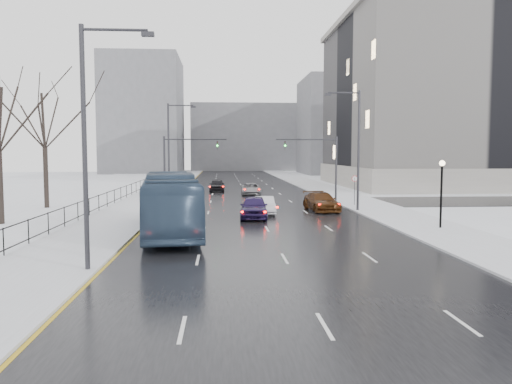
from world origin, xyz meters
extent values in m
cube|color=black|center=(0.00, 60.00, 0.02)|extent=(16.00, 150.00, 0.04)
cube|color=black|center=(0.00, 48.00, 0.02)|extent=(130.00, 10.00, 0.04)
cube|color=silver|center=(-10.50, 60.00, 0.08)|extent=(5.00, 150.00, 0.16)
cube|color=silver|center=(10.50, 60.00, 0.08)|extent=(5.00, 150.00, 0.16)
cube|color=white|center=(-20.00, 60.00, 0.06)|extent=(14.00, 150.00, 0.12)
cube|color=black|center=(-13.00, 30.00, 1.41)|extent=(0.04, 70.00, 0.05)
cube|color=black|center=(-13.00, 30.00, 0.41)|extent=(0.04, 70.00, 0.05)
cylinder|color=black|center=(-13.00, 30.00, 0.81)|extent=(0.06, 0.06, 1.30)
cylinder|color=#2D2D33|center=(8.40, 40.00, 5.00)|extent=(0.20, 0.20, 10.00)
cylinder|color=#2D2D33|center=(7.10, 40.00, 9.80)|extent=(2.60, 0.12, 0.12)
cube|color=#2D2D33|center=(5.80, 40.00, 9.65)|extent=(0.50, 0.25, 0.18)
cylinder|color=#2D2D33|center=(-8.40, 20.00, 5.00)|extent=(0.20, 0.20, 10.00)
cylinder|color=#2D2D33|center=(-7.10, 20.00, 9.80)|extent=(2.60, 0.12, 0.12)
cube|color=#2D2D33|center=(-5.80, 20.00, 9.65)|extent=(0.50, 0.25, 0.18)
cylinder|color=#2D2D33|center=(-8.40, 52.00, 5.00)|extent=(0.20, 0.20, 10.00)
cylinder|color=#2D2D33|center=(-7.10, 52.00, 9.80)|extent=(2.60, 0.12, 0.12)
cube|color=#2D2D33|center=(-5.80, 52.00, 9.65)|extent=(0.50, 0.25, 0.18)
cylinder|color=black|center=(11.00, 30.00, 2.16)|extent=(0.14, 0.14, 4.00)
sphere|color=#FFE5B2|center=(11.00, 30.00, 4.26)|extent=(0.36, 0.36, 0.36)
cylinder|color=#2D2D33|center=(8.40, 48.00, 3.25)|extent=(0.20, 0.20, 6.50)
cylinder|color=#2D2D33|center=(5.40, 48.00, 6.20)|extent=(6.00, 0.12, 0.12)
imported|color=#2D2D33|center=(3.30, 48.00, 5.60)|extent=(0.15, 0.18, 0.90)
sphere|color=#19FF33|center=(3.30, 47.85, 5.60)|extent=(0.16, 0.16, 0.16)
cylinder|color=#2D2D33|center=(-8.40, 48.00, 3.25)|extent=(0.20, 0.20, 6.50)
cylinder|color=#2D2D33|center=(-5.40, 48.00, 6.20)|extent=(6.00, 0.12, 0.12)
imported|color=#2D2D33|center=(-3.30, 48.00, 5.60)|extent=(0.15, 0.18, 0.90)
sphere|color=#19FF33|center=(-3.30, 47.85, 5.60)|extent=(0.16, 0.16, 0.16)
cylinder|color=#2D2D33|center=(9.20, 44.00, 1.41)|extent=(0.06, 0.06, 2.50)
cylinder|color=white|center=(9.20, 44.00, 2.56)|extent=(0.60, 0.03, 0.60)
torus|color=#B20C0C|center=(9.20, 44.00, 2.56)|extent=(0.58, 0.06, 0.58)
cube|color=gray|center=(35.00, 72.00, 12.00)|extent=(40.00, 30.00, 24.00)
cube|color=gray|center=(35.00, 72.00, 24.40)|extent=(41.00, 31.00, 0.80)
cube|color=gray|center=(35.00, 72.00, 1.50)|extent=(40.60, 30.60, 3.00)
cube|color=slate|center=(28.00, 115.00, 11.00)|extent=(24.00, 20.00, 22.00)
cube|color=slate|center=(-22.00, 125.00, 14.00)|extent=(18.00, 22.00, 28.00)
cube|color=slate|center=(4.00, 140.00, 9.00)|extent=(30.00, 18.00, 18.00)
imported|color=#2F435D|center=(-6.03, 29.71, 1.88)|extent=(4.70, 13.50, 3.68)
imported|color=#241747|center=(-0.50, 36.31, 0.88)|extent=(2.34, 5.06, 1.68)
imported|color=silver|center=(0.50, 38.78, 0.74)|extent=(1.50, 4.25, 1.40)
imported|color=gray|center=(0.50, 56.98, 0.71)|extent=(2.29, 4.85, 1.34)
imported|color=#43210B|center=(5.46, 40.63, 0.81)|extent=(2.68, 5.52, 1.55)
imported|color=black|center=(-3.50, 62.23, 0.82)|extent=(1.92, 4.59, 1.55)
camera|label=1|loc=(-2.88, -0.58, 4.94)|focal=35.00mm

